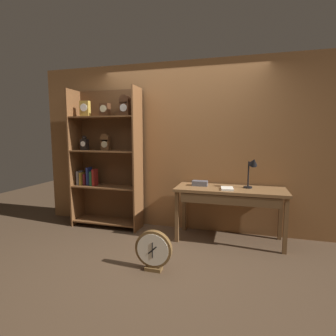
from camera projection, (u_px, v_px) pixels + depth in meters
ground_plane at (156, 264)px, 3.05m from camera, size 10.00×10.00×0.00m
back_wood_panel at (182, 147)px, 4.11m from camera, size 4.80×0.05×2.60m
bookshelf at (106, 158)px, 4.23m from camera, size 1.13×0.38×2.20m
workbench at (230, 195)px, 3.63m from camera, size 1.50×0.58×0.76m
desk_lamp at (252, 167)px, 3.57m from camera, size 0.20×0.20×0.44m
toolbox_small at (200, 183)px, 3.80m from camera, size 0.22×0.12×0.07m
open_repair_manual at (227, 189)px, 3.55m from camera, size 0.18×0.24×0.02m
round_clock_large at (153, 250)px, 2.89m from camera, size 0.42×0.11×0.46m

